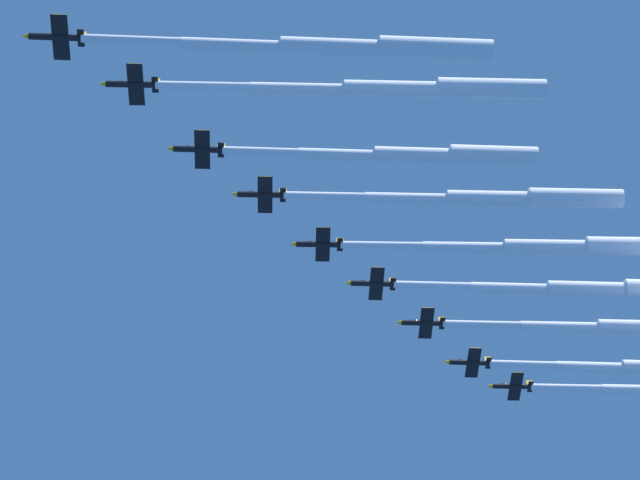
{
  "coord_description": "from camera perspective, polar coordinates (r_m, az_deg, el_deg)",
  "views": [
    {
      "loc": [
        180.53,
        -82.29,
        30.58
      ],
      "look_at": [
        0.0,
        0.0,
        197.41
      ],
      "focal_mm": 77.14,
      "sensor_mm": 36.0,
      "label": 1
    }
  ],
  "objects": [
    {
      "name": "jet_lead",
      "position": [
        223.48,
        0.9,
        8.03
      ],
      "size": [
        32.45,
        71.2,
        4.08
      ],
      "color": "black"
    },
    {
      "name": "jet_port_inner",
      "position": [
        233.72,
        3.42,
        6.3
      ],
      "size": [
        33.77,
        70.33,
        4.01
      ],
      "color": "black"
    },
    {
      "name": "jet_starboard_inner",
      "position": [
        241.26,
        4.15,
        3.55
      ],
      "size": [
        28.78,
        60.9,
        4.01
      ],
      "color": "black"
    },
    {
      "name": "jet_port_mid",
      "position": [
        252.38,
        7.35,
        1.74
      ],
      "size": [
        32.15,
        66.65,
        4.05
      ],
      "color": "black"
    },
    {
      "name": "jet_starboard_mid",
      "position": [
        262.82,
        9.71,
        -0.27
      ],
      "size": [
        33.49,
        68.6,
        4.03
      ],
      "color": "black"
    },
    {
      "name": "jet_port_outer",
      "position": [
        275.46,
        11.35,
        -1.97
      ],
      "size": [
        31.9,
        68.15,
        4.1
      ],
      "color": "black"
    }
  ]
}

